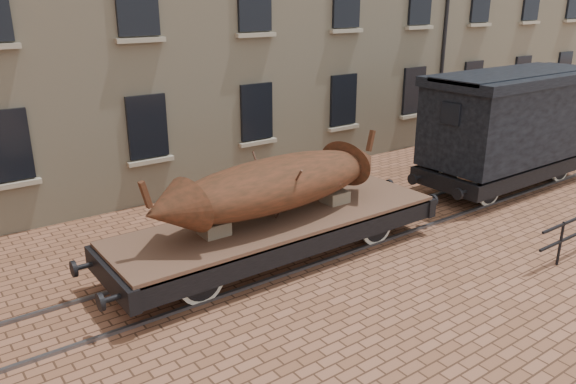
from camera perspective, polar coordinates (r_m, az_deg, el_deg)
ground at (r=13.48m, az=4.99°, el=-4.89°), size 90.00×90.00×0.00m
rail_track at (r=13.47m, az=4.99°, el=-4.78°), size 30.00×1.52×0.06m
flatcar_wagon at (r=12.20m, az=-0.93°, el=-3.44°), size 8.41×2.28×1.27m
iron_boat at (r=11.82m, az=-1.23°, el=0.88°), size 6.16×2.12×1.49m
goods_van at (r=17.85m, az=21.92°, el=7.14°), size 6.72×2.45×3.48m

